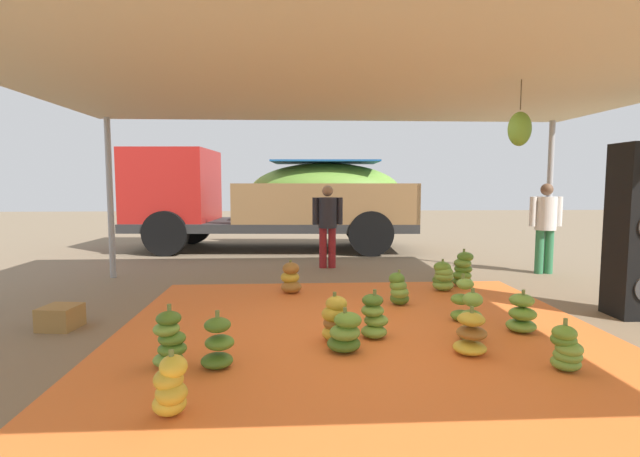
{
  "coord_description": "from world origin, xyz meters",
  "views": [
    {
      "loc": [
        -0.72,
        -4.92,
        1.6
      ],
      "look_at": [
        -0.38,
        1.11,
        1.03
      ],
      "focal_mm": 26.82,
      "sensor_mm": 36.0,
      "label": 1
    }
  ],
  "objects_px": {
    "banana_bunch_4": "(463,270)",
    "banana_bunch_13": "(471,319)",
    "banana_bunch_12": "(399,290)",
    "banana_bunch_14": "(462,301)",
    "banana_bunch_6": "(335,320)",
    "banana_bunch_10": "(171,388)",
    "banana_bunch_0": "(471,335)",
    "worker_1": "(328,220)",
    "crate_0": "(60,317)",
    "banana_bunch_7": "(291,279)",
    "banana_bunch_9": "(443,277)",
    "banana_bunch_11": "(522,315)",
    "speaker_stack": "(636,231)",
    "worker_0": "(545,221)",
    "banana_bunch_5": "(170,341)",
    "banana_bunch_2": "(566,349)",
    "banana_bunch_1": "(374,317)",
    "cargo_truck_main": "(268,197)",
    "banana_bunch_3": "(218,345)",
    "banana_bunch_8": "(345,333)"
  },
  "relations": [
    {
      "from": "banana_bunch_5",
      "to": "worker_1",
      "type": "xyz_separation_m",
      "value": [
        1.72,
        4.86,
        0.67
      ]
    },
    {
      "from": "banana_bunch_13",
      "to": "worker_1",
      "type": "height_order",
      "value": "worker_1"
    },
    {
      "from": "banana_bunch_1",
      "to": "crate_0",
      "type": "relative_size",
      "value": 1.31
    },
    {
      "from": "banana_bunch_14",
      "to": "cargo_truck_main",
      "type": "height_order",
      "value": "cargo_truck_main"
    },
    {
      "from": "banana_bunch_3",
      "to": "banana_bunch_10",
      "type": "relative_size",
      "value": 1.08
    },
    {
      "from": "banana_bunch_13",
      "to": "worker_0",
      "type": "height_order",
      "value": "worker_0"
    },
    {
      "from": "banana_bunch_5",
      "to": "crate_0",
      "type": "bearing_deg",
      "value": 141.17
    },
    {
      "from": "banana_bunch_1",
      "to": "banana_bunch_6",
      "type": "bearing_deg",
      "value": -165.65
    },
    {
      "from": "speaker_stack",
      "to": "crate_0",
      "type": "bearing_deg",
      "value": -178.94
    },
    {
      "from": "banana_bunch_0",
      "to": "speaker_stack",
      "type": "height_order",
      "value": "speaker_stack"
    },
    {
      "from": "worker_0",
      "to": "crate_0",
      "type": "distance_m",
      "value": 7.62
    },
    {
      "from": "banana_bunch_4",
      "to": "crate_0",
      "type": "distance_m",
      "value": 5.51
    },
    {
      "from": "banana_bunch_0",
      "to": "speaker_stack",
      "type": "distance_m",
      "value": 2.83
    },
    {
      "from": "banana_bunch_3",
      "to": "banana_bunch_6",
      "type": "height_order",
      "value": "banana_bunch_3"
    },
    {
      "from": "banana_bunch_12",
      "to": "banana_bunch_6",
      "type": "bearing_deg",
      "value": -124.8
    },
    {
      "from": "banana_bunch_8",
      "to": "banana_bunch_10",
      "type": "xyz_separation_m",
      "value": [
        -1.33,
        -1.18,
        0.02
      ]
    },
    {
      "from": "banana_bunch_9",
      "to": "banana_bunch_13",
      "type": "bearing_deg",
      "value": -100.71
    },
    {
      "from": "worker_0",
      "to": "banana_bunch_0",
      "type": "bearing_deg",
      "value": -125.57
    },
    {
      "from": "banana_bunch_0",
      "to": "banana_bunch_4",
      "type": "relative_size",
      "value": 0.78
    },
    {
      "from": "banana_bunch_11",
      "to": "banana_bunch_13",
      "type": "xyz_separation_m",
      "value": [
        -0.64,
        -0.23,
        0.04
      ]
    },
    {
      "from": "banana_bunch_7",
      "to": "banana_bunch_9",
      "type": "xyz_separation_m",
      "value": [
        2.26,
        0.02,
        -0.0
      ]
    },
    {
      "from": "banana_bunch_11",
      "to": "speaker_stack",
      "type": "height_order",
      "value": "speaker_stack"
    },
    {
      "from": "banana_bunch_9",
      "to": "worker_0",
      "type": "distance_m",
      "value": 2.67
    },
    {
      "from": "worker_1",
      "to": "crate_0",
      "type": "xyz_separation_m",
      "value": [
        -3.22,
        -3.65,
        -0.79
      ]
    },
    {
      "from": "cargo_truck_main",
      "to": "crate_0",
      "type": "bearing_deg",
      "value": -107.37
    },
    {
      "from": "banana_bunch_0",
      "to": "worker_1",
      "type": "relative_size",
      "value": 0.29
    },
    {
      "from": "banana_bunch_9",
      "to": "banana_bunch_11",
      "type": "bearing_deg",
      "value": -83.7
    },
    {
      "from": "banana_bunch_10",
      "to": "worker_1",
      "type": "relative_size",
      "value": 0.3
    },
    {
      "from": "banana_bunch_4",
      "to": "banana_bunch_12",
      "type": "height_order",
      "value": "banana_bunch_4"
    },
    {
      "from": "banana_bunch_10",
      "to": "banana_bunch_0",
      "type": "bearing_deg",
      "value": 23.03
    },
    {
      "from": "worker_1",
      "to": "banana_bunch_11",
      "type": "bearing_deg",
      "value": -66.33
    },
    {
      "from": "worker_1",
      "to": "banana_bunch_6",
      "type": "bearing_deg",
      "value": -93.05
    },
    {
      "from": "banana_bunch_14",
      "to": "banana_bunch_5",
      "type": "bearing_deg",
      "value": -157.98
    },
    {
      "from": "banana_bunch_13",
      "to": "banana_bunch_14",
      "type": "distance_m",
      "value": 0.71
    },
    {
      "from": "banana_bunch_5",
      "to": "banana_bunch_12",
      "type": "relative_size",
      "value": 1.17
    },
    {
      "from": "banana_bunch_9",
      "to": "banana_bunch_3",
      "type": "bearing_deg",
      "value": -135.34
    },
    {
      "from": "banana_bunch_10",
      "to": "banana_bunch_14",
      "type": "height_order",
      "value": "banana_bunch_14"
    },
    {
      "from": "banana_bunch_3",
      "to": "banana_bunch_7",
      "type": "bearing_deg",
      "value": 77.78
    },
    {
      "from": "speaker_stack",
      "to": "banana_bunch_12",
      "type": "bearing_deg",
      "value": 166.64
    },
    {
      "from": "banana_bunch_10",
      "to": "speaker_stack",
      "type": "relative_size",
      "value": 0.23
    },
    {
      "from": "banana_bunch_2",
      "to": "banana_bunch_9",
      "type": "distance_m",
      "value": 3.06
    },
    {
      "from": "banana_bunch_0",
      "to": "banana_bunch_9",
      "type": "xyz_separation_m",
      "value": [
        0.57,
        2.62,
        0.03
      ]
    },
    {
      "from": "banana_bunch_5",
      "to": "banana_bunch_10",
      "type": "relative_size",
      "value": 1.17
    },
    {
      "from": "banana_bunch_0",
      "to": "banana_bunch_14",
      "type": "height_order",
      "value": "banana_bunch_14"
    },
    {
      "from": "banana_bunch_12",
      "to": "banana_bunch_14",
      "type": "height_order",
      "value": "banana_bunch_14"
    },
    {
      "from": "banana_bunch_4",
      "to": "banana_bunch_13",
      "type": "bearing_deg",
      "value": -108.1
    },
    {
      "from": "banana_bunch_11",
      "to": "cargo_truck_main",
      "type": "bearing_deg",
      "value": 114.31
    },
    {
      "from": "banana_bunch_13",
      "to": "speaker_stack",
      "type": "bearing_deg",
      "value": 19.22
    },
    {
      "from": "banana_bunch_1",
      "to": "banana_bunch_10",
      "type": "relative_size",
      "value": 1.07
    },
    {
      "from": "banana_bunch_5",
      "to": "banana_bunch_9",
      "type": "height_order",
      "value": "banana_bunch_5"
    }
  ]
}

